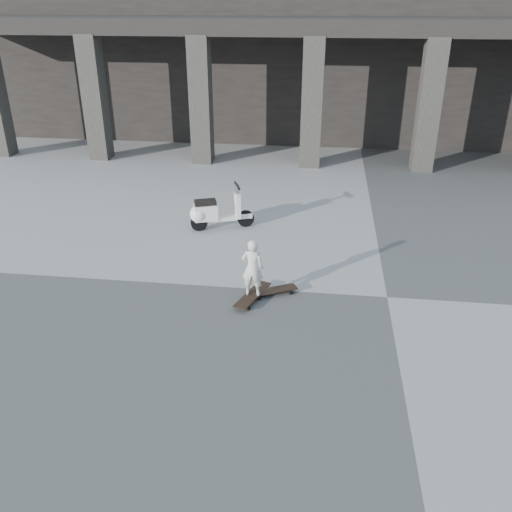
# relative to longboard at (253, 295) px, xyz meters

# --- Properties ---
(ground) EXTENTS (90.00, 90.00, 0.00)m
(ground) POSITION_rel_longboard_xyz_m (2.48, 0.40, -0.09)
(ground) COLOR #4A4A48
(ground) RESTS_ON ground
(colonnade) EXTENTS (28.00, 8.82, 6.00)m
(colonnade) POSITION_rel_longboard_xyz_m (2.48, 14.16, 2.95)
(colonnade) COLOR black
(colonnade) RESTS_ON ground
(longboard) EXTENTS (0.59, 1.11, 0.11)m
(longboard) POSITION_rel_longboard_xyz_m (0.00, 0.00, 0.00)
(longboard) COLOR black
(longboard) RESTS_ON ground
(skateboard_spare) EXTENTS (0.92, 0.61, 0.11)m
(skateboard_spare) POSITION_rel_longboard_xyz_m (0.36, 0.22, -0.00)
(skateboard_spare) COLOR black
(skateboard_spare) RESTS_ON ground
(child) EXTENTS (0.40, 0.27, 1.09)m
(child) POSITION_rel_longboard_xyz_m (0.00, 0.00, 0.57)
(child) COLOR silver
(child) RESTS_ON longboard
(scooter) EXTENTS (1.48, 0.78, 1.08)m
(scooter) POSITION_rel_longboard_xyz_m (-1.42, 3.17, 0.34)
(scooter) COLOR black
(scooter) RESTS_ON ground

